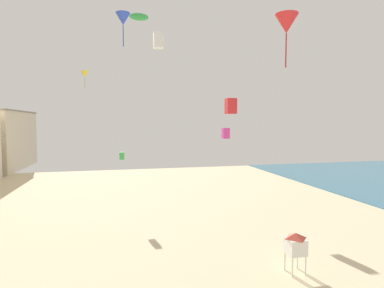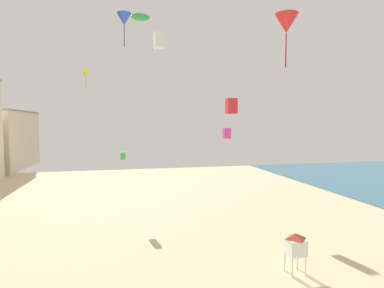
{
  "view_description": "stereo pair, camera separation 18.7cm",
  "coord_description": "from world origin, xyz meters",
  "px_view_note": "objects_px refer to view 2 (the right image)",
  "views": [
    {
      "loc": [
        -3.19,
        -4.41,
        9.39
      ],
      "look_at": [
        1.83,
        16.93,
        7.93
      ],
      "focal_mm": 29.22,
      "sensor_mm": 36.0,
      "label": 1
    },
    {
      "loc": [
        -3.0,
        -4.45,
        9.39
      ],
      "look_at": [
        1.83,
        16.93,
        7.93
      ],
      "focal_mm": 29.22,
      "sensor_mm": 36.0,
      "label": 2
    }
  ],
  "objects_px": {
    "kite_red_delta": "(286,24)",
    "kite_red_box": "(231,106)",
    "kite_green_parafoil": "(140,17)",
    "kite_yellow_delta": "(86,74)",
    "kite_white_box": "(159,40)",
    "kite_blue_delta": "(124,19)",
    "kite_green_box": "(123,156)",
    "lifeguard_stand": "(295,244)",
    "kite_magenta_box": "(227,133)"
  },
  "relations": [
    {
      "from": "kite_white_box",
      "to": "kite_blue_delta",
      "type": "height_order",
      "value": "kite_blue_delta"
    },
    {
      "from": "kite_green_parafoil",
      "to": "lifeguard_stand",
      "type": "bearing_deg",
      "value": -73.98
    },
    {
      "from": "kite_green_parafoil",
      "to": "kite_yellow_delta",
      "type": "bearing_deg",
      "value": -128.24
    },
    {
      "from": "kite_magenta_box",
      "to": "kite_red_box",
      "type": "xyz_separation_m",
      "value": [
        -2.22,
        -7.61,
        2.64
      ]
    },
    {
      "from": "lifeguard_stand",
      "to": "kite_yellow_delta",
      "type": "relative_size",
      "value": 1.37
    },
    {
      "from": "kite_red_box",
      "to": "kite_white_box",
      "type": "bearing_deg",
      "value": 162.62
    },
    {
      "from": "kite_green_parafoil",
      "to": "kite_green_box",
      "type": "relative_size",
      "value": 3.16
    },
    {
      "from": "kite_white_box",
      "to": "kite_blue_delta",
      "type": "bearing_deg",
      "value": 120.98
    },
    {
      "from": "kite_green_parafoil",
      "to": "kite_red_delta",
      "type": "bearing_deg",
      "value": -74.38
    },
    {
      "from": "lifeguard_stand",
      "to": "kite_magenta_box",
      "type": "distance_m",
      "value": 17.81
    },
    {
      "from": "kite_red_delta",
      "to": "kite_blue_delta",
      "type": "xyz_separation_m",
      "value": [
        -9.65,
        14.93,
        4.31
      ]
    },
    {
      "from": "kite_white_box",
      "to": "kite_blue_delta",
      "type": "distance_m",
      "value": 6.54
    },
    {
      "from": "kite_magenta_box",
      "to": "kite_red_delta",
      "type": "bearing_deg",
      "value": -95.84
    },
    {
      "from": "kite_green_parafoil",
      "to": "kite_green_box",
      "type": "bearing_deg",
      "value": -106.61
    },
    {
      "from": "kite_magenta_box",
      "to": "kite_green_box",
      "type": "bearing_deg",
      "value": 172.17
    },
    {
      "from": "kite_white_box",
      "to": "kite_red_box",
      "type": "relative_size",
      "value": 0.99
    },
    {
      "from": "kite_magenta_box",
      "to": "kite_white_box",
      "type": "xyz_separation_m",
      "value": [
        -8.31,
        -5.7,
        8.42
      ]
    },
    {
      "from": "kite_yellow_delta",
      "to": "kite_blue_delta",
      "type": "height_order",
      "value": "kite_blue_delta"
    },
    {
      "from": "kite_red_delta",
      "to": "kite_green_parafoil",
      "type": "bearing_deg",
      "value": 105.62
    },
    {
      "from": "kite_red_delta",
      "to": "kite_red_box",
      "type": "xyz_separation_m",
      "value": [
        -0.61,
        8.12,
        -4.64
      ]
    },
    {
      "from": "kite_red_delta",
      "to": "kite_blue_delta",
      "type": "bearing_deg",
      "value": 122.87
    },
    {
      "from": "kite_green_parafoil",
      "to": "kite_blue_delta",
      "type": "bearing_deg",
      "value": -101.77
    },
    {
      "from": "kite_white_box",
      "to": "kite_red_delta",
      "type": "xyz_separation_m",
      "value": [
        6.7,
        -10.03,
        -1.14
      ]
    },
    {
      "from": "lifeguard_stand",
      "to": "kite_green_box",
      "type": "relative_size",
      "value": 3.12
    },
    {
      "from": "lifeguard_stand",
      "to": "kite_green_box",
      "type": "xyz_separation_m",
      "value": [
        -10.38,
        18.16,
        3.96
      ]
    },
    {
      "from": "lifeguard_stand",
      "to": "kite_red_delta",
      "type": "distance_m",
      "value": 13.74
    },
    {
      "from": "kite_green_parafoil",
      "to": "kite_yellow_delta",
      "type": "height_order",
      "value": "kite_green_parafoil"
    },
    {
      "from": "lifeguard_stand",
      "to": "kite_red_box",
      "type": "distance_m",
      "value": 12.79
    },
    {
      "from": "kite_white_box",
      "to": "kite_green_box",
      "type": "height_order",
      "value": "kite_white_box"
    },
    {
      "from": "kite_yellow_delta",
      "to": "kite_blue_delta",
      "type": "xyz_separation_m",
      "value": [
        4.09,
        -3.07,
        5.16
      ]
    },
    {
      "from": "kite_yellow_delta",
      "to": "kite_red_delta",
      "type": "bearing_deg",
      "value": -52.65
    },
    {
      "from": "kite_blue_delta",
      "to": "kite_red_delta",
      "type": "bearing_deg",
      "value": -57.13
    },
    {
      "from": "kite_white_box",
      "to": "kite_yellow_delta",
      "type": "height_order",
      "value": "kite_white_box"
    },
    {
      "from": "kite_green_parafoil",
      "to": "kite_red_box",
      "type": "relative_size",
      "value": 1.9
    },
    {
      "from": "kite_magenta_box",
      "to": "kite_yellow_delta",
      "type": "relative_size",
      "value": 0.65
    },
    {
      "from": "lifeguard_stand",
      "to": "kite_green_parafoil",
      "type": "relative_size",
      "value": 0.99
    },
    {
      "from": "kite_green_box",
      "to": "kite_magenta_box",
      "type": "bearing_deg",
      "value": -7.83
    },
    {
      "from": "kite_red_delta",
      "to": "kite_green_box",
      "type": "bearing_deg",
      "value": 119.86
    },
    {
      "from": "kite_blue_delta",
      "to": "kite_red_box",
      "type": "relative_size",
      "value": 2.46
    },
    {
      "from": "kite_magenta_box",
      "to": "kite_green_box",
      "type": "relative_size",
      "value": 1.47
    },
    {
      "from": "kite_green_parafoil",
      "to": "kite_white_box",
      "type": "xyz_separation_m",
      "value": [
        0.6,
        -16.12,
        -7.21
      ]
    },
    {
      "from": "kite_white_box",
      "to": "kite_green_box",
      "type": "relative_size",
      "value": 1.65
    },
    {
      "from": "kite_magenta_box",
      "to": "kite_yellow_delta",
      "type": "height_order",
      "value": "kite_yellow_delta"
    },
    {
      "from": "kite_magenta_box",
      "to": "kite_blue_delta",
      "type": "xyz_separation_m",
      "value": [
        -11.26,
        -0.8,
        11.59
      ]
    },
    {
      "from": "kite_blue_delta",
      "to": "kite_magenta_box",
      "type": "bearing_deg",
      "value": 4.08
    },
    {
      "from": "kite_blue_delta",
      "to": "kite_green_parafoil",
      "type": "bearing_deg",
      "value": 78.23
    },
    {
      "from": "lifeguard_stand",
      "to": "kite_green_box",
      "type": "bearing_deg",
      "value": 118.77
    },
    {
      "from": "kite_red_box",
      "to": "kite_blue_delta",
      "type": "bearing_deg",
      "value": 143.0
    },
    {
      "from": "kite_yellow_delta",
      "to": "kite_blue_delta",
      "type": "distance_m",
      "value": 7.26
    },
    {
      "from": "kite_magenta_box",
      "to": "kite_blue_delta",
      "type": "relative_size",
      "value": 0.36
    }
  ]
}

